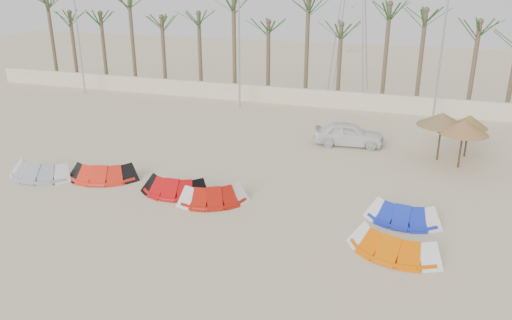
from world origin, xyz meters
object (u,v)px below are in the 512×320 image
(kite_red_mid, at_px, (177,184))
(parasol_right, at_px, (469,121))
(car, at_px, (349,134))
(kite_red_right, at_px, (216,192))
(kite_red_left, at_px, (106,170))
(kite_blue, at_px, (403,211))
(kite_orange, at_px, (394,241))
(parasol_left, at_px, (464,127))
(kite_grey, at_px, (43,168))
(parasol_mid, at_px, (442,119))

(kite_red_mid, bearing_deg, parasol_right, 36.19)
(parasol_right, height_order, car, parasol_right)
(kite_red_right, bearing_deg, kite_red_left, 173.17)
(kite_blue, relative_size, car, 0.75)
(kite_orange, height_order, parasol_left, parasol_left)
(parasol_right, bearing_deg, kite_orange, -104.50)
(kite_red_right, bearing_deg, parasol_left, 37.01)
(kite_grey, bearing_deg, kite_blue, 2.63)
(kite_grey, relative_size, parasol_left, 1.32)
(kite_grey, distance_m, kite_red_mid, 7.28)
(parasol_right, bearing_deg, kite_blue, -107.45)
(kite_grey, relative_size, kite_blue, 1.10)
(kite_grey, relative_size, parasol_mid, 1.27)
(kite_red_left, xyz_separation_m, kite_orange, (14.03, -2.66, -0.00))
(parasol_left, distance_m, parasol_mid, 1.36)
(kite_grey, distance_m, kite_orange, 17.26)
(kite_blue, bearing_deg, parasol_right, 72.55)
(kite_red_right, bearing_deg, parasol_mid, 42.94)
(parasol_mid, xyz_separation_m, parasol_right, (1.44, 1.04, -0.27))
(kite_red_left, height_order, kite_red_right, same)
(kite_blue, relative_size, parasol_right, 1.29)
(parasol_left, height_order, car, parasol_left)
(kite_blue, xyz_separation_m, parasol_mid, (1.39, 7.98, 1.88))
(car, bearing_deg, kite_grey, 119.18)
(kite_red_left, relative_size, car, 0.89)
(kite_orange, height_order, parasol_right, parasol_right)
(kite_red_mid, height_order, parasol_right, parasol_right)
(kite_red_mid, bearing_deg, kite_grey, -177.10)
(kite_red_right, height_order, car, car)
(kite_red_right, relative_size, parasol_left, 1.37)
(parasol_left, height_order, parasol_right, parasol_left)
(parasol_left, bearing_deg, kite_orange, -105.00)
(parasol_left, xyz_separation_m, car, (-6.04, 1.84, -1.51))
(parasol_right, relative_size, car, 0.58)
(parasol_left, distance_m, parasol_right, 1.96)
(kite_orange, xyz_separation_m, car, (-3.42, 11.61, 0.28))
(kite_red_left, height_order, kite_blue, same)
(kite_red_right, height_order, parasol_left, parasol_left)
(kite_grey, relative_size, kite_red_mid, 1.04)
(parasol_left, bearing_deg, kite_grey, -158.22)
(kite_orange, height_order, car, car)
(kite_red_mid, bearing_deg, parasol_left, 31.06)
(kite_orange, relative_size, parasol_left, 1.42)
(kite_red_left, xyz_separation_m, kite_red_right, (6.23, -0.75, -0.00))
(kite_orange, height_order, parasol_mid, parasol_mid)
(parasol_left, bearing_deg, kite_red_right, -142.99)
(kite_grey, height_order, parasol_right, parasol_right)
(kite_grey, distance_m, parasol_mid, 20.78)
(kite_grey, xyz_separation_m, car, (13.74, 9.74, 0.28))
(kite_red_left, xyz_separation_m, parasol_left, (16.65, 7.11, 1.79))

